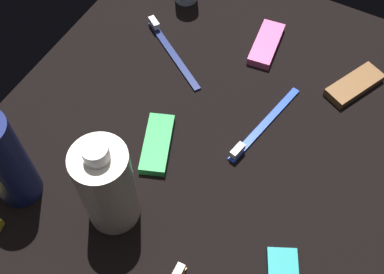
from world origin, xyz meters
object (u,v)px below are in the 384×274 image
Objects in this scene: toothbrush_navy at (170,49)px; snack_bar_brown at (354,85)px; toothbrush_blue at (261,127)px; snack_bar_green at (157,144)px; lotion_bottle at (3,161)px; bodywash_bottle at (107,186)px; snack_bar_pink at (266,44)px.

snack_bar_brown is at bearing -76.23° from toothbrush_navy.
snack_bar_green is (-10.70, 12.82, 0.14)cm from toothbrush_blue.
lotion_bottle is 1.08× the size of toothbrush_blue.
bodywash_bottle is at bearing -75.32° from lotion_bottle.
snack_bar_brown is at bearing -63.27° from snack_bar_green.
lotion_bottle is at bearing 147.75° from snack_bar_pink.
lotion_bottle is 1.22× the size of toothbrush_navy.
lotion_bottle is 38.45cm from toothbrush_blue.
toothbrush_navy is (34.09, -5.62, -7.81)cm from lotion_bottle.
snack_bar_green is at bearing 129.84° from toothbrush_blue.
snack_bar_pink is (43.22, -20.14, -7.67)cm from lotion_bottle.
bodywash_bottle is at bearing 159.57° from snack_bar_green.
lotion_bottle is 1.10× the size of bodywash_bottle.
toothbrush_navy is 17.16cm from snack_bar_pink.
toothbrush_blue is at bearing -45.00° from lotion_bottle.
toothbrush_blue is at bearing 171.28° from snack_bar_brown.
snack_bar_brown is 34.66cm from snack_bar_green.
lotion_bottle reaches higher than snack_bar_pink.
snack_bar_brown is at bearing -41.48° from lotion_bottle.
snack_bar_pink is at bearing 21.33° from toothbrush_blue.
snack_bar_green is at bearing -40.92° from lotion_bottle.
toothbrush_navy and toothbrush_blue have the same top height.
lotion_bottle is at bearing 117.63° from snack_bar_green.
bodywash_bottle is 1.68× the size of snack_bar_pink.
toothbrush_blue is 1.72× the size of snack_bar_pink.
lotion_bottle is 35.42cm from toothbrush_navy.
bodywash_bottle is 1.68× the size of snack_bar_brown.
bodywash_bottle is 32.38cm from toothbrush_navy.
lotion_bottle reaches higher than snack_bar_green.
snack_bar_brown is (7.67, -31.30, 0.14)cm from toothbrush_navy.
toothbrush_navy is 1.52× the size of snack_bar_pink.
toothbrush_blue reaches higher than snack_bar_pink.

